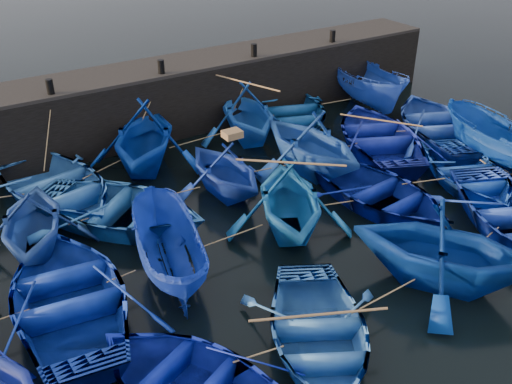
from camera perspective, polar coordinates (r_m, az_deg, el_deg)
ground at (r=15.32m, az=6.52°, el=-7.29°), size 120.00×120.00×0.00m
quay_wall at (r=22.78m, az=-10.07°, el=8.91°), size 26.00×2.50×2.50m
quay_top at (r=22.36m, az=-10.37°, el=12.04°), size 26.00×2.50×0.12m
bollard_1 at (r=20.32m, az=-19.91°, el=9.88°), size 0.24×0.24×0.50m
bollard_2 at (r=21.47m, az=-9.47°, el=12.26°), size 0.24×0.24×0.50m
bollard_3 at (r=23.26m, az=-0.21°, el=14.00°), size 0.24×0.24×0.50m
bollard_4 at (r=25.56m, az=7.66°, el=15.19°), size 0.24×0.24×0.50m
boat_1 at (r=18.78m, az=-19.55°, el=0.64°), size 5.15×6.38×1.17m
boat_2 at (r=19.84m, az=-11.16°, el=5.53°), size 5.91×6.11×2.46m
boat_3 at (r=21.71m, az=-0.89°, el=7.96°), size 4.71×5.12×2.26m
boat_4 at (r=23.48m, az=3.61°, el=8.15°), size 5.52×6.44×1.13m
boat_5 at (r=25.47m, az=11.11°, el=10.43°), size 2.91×5.42×1.99m
boat_7 at (r=16.31m, az=-21.49°, el=-2.66°), size 4.31×4.65×2.01m
boat_8 at (r=17.00m, az=-13.54°, el=-1.67°), size 6.37×6.60×1.12m
boat_9 at (r=17.92m, az=-3.14°, el=2.43°), size 3.33×3.82×1.94m
boat_10 at (r=19.27m, az=5.55°, el=5.09°), size 4.22×4.80×2.37m
boat_11 at (r=21.54m, az=12.19°, el=5.52°), size 6.02×6.81×1.17m
boat_12 at (r=23.13m, az=17.90°, el=6.48°), size 6.17×6.97×1.20m
boat_14 at (r=14.08m, az=-18.16°, el=-9.73°), size 4.65×6.00×1.15m
boat_15 at (r=14.55m, az=-8.79°, el=-5.78°), size 2.50×4.45×1.62m
boat_16 at (r=15.97m, az=3.35°, el=-0.68°), size 5.15×5.40×2.21m
boat_17 at (r=17.84m, az=12.36°, el=-0.11°), size 3.99×5.24×1.02m
boat_18 at (r=19.91m, az=20.43°, el=1.85°), size 4.95×5.65×0.98m
boat_19 at (r=21.32m, az=23.16°, el=4.45°), size 1.88×4.80×1.84m
boat_21 at (r=11.70m, az=-6.32°, el=-18.53°), size 4.97×5.64×0.97m
boat_22 at (r=12.70m, az=6.19°, el=-13.77°), size 5.03×5.54×0.94m
boat_23 at (r=14.61m, az=18.35°, el=-5.17°), size 5.77×5.92×2.37m
wooden_crate at (r=17.58m, az=-2.39°, el=5.81°), size 0.56×0.45×0.22m
mooring_ropes at (r=18.35m, az=-2.90°, el=2.77°), size 18.20×11.85×2.10m
loose_oars at (r=17.36m, az=5.35°, el=3.99°), size 10.38×12.25×1.38m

